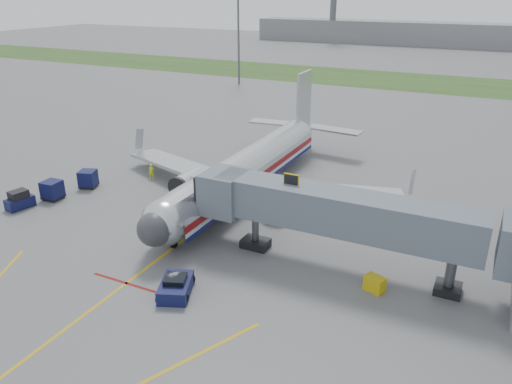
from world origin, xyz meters
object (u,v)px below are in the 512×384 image
at_px(pushback_tug, 176,287).
at_px(airliner, 247,168).
at_px(baggage_tug, 20,200).
at_px(belt_loader, 181,214).
at_px(ramp_worker, 152,172).

bearing_deg(pushback_tug, airliner, 102.03).
bearing_deg(baggage_tug, belt_loader, 16.95).
height_order(baggage_tug, belt_loader, belt_loader).
relative_size(baggage_tug, ramp_worker, 1.60).
bearing_deg(pushback_tug, belt_loader, 122.49).
bearing_deg(baggage_tug, pushback_tug, -14.11).
bearing_deg(belt_loader, baggage_tug, -163.05).
height_order(pushback_tug, belt_loader, belt_loader).
bearing_deg(ramp_worker, airliner, -13.72).
xyz_separation_m(airliner, ramp_worker, (-11.30, -1.23, -1.78)).
bearing_deg(pushback_tug, baggage_tug, 165.89).
xyz_separation_m(belt_loader, ramp_worker, (-8.80, 7.32, 0.37)).
bearing_deg(ramp_worker, pushback_tug, -68.83).
bearing_deg(belt_loader, airliner, 73.72).
bearing_deg(ramp_worker, belt_loader, -59.70).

